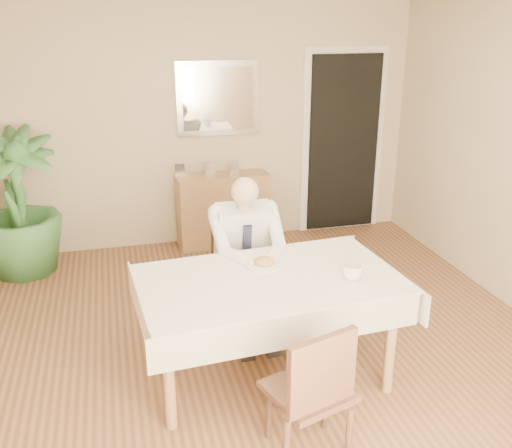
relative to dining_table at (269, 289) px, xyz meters
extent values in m
plane|color=brown|center=(0.03, 0.14, -0.67)|extent=(5.00, 5.00, 0.00)
cube|color=#CCB594|center=(0.03, 2.64, 0.63)|extent=(4.50, 0.02, 2.60)
cube|color=white|center=(1.58, 2.62, 0.33)|extent=(0.96, 0.03, 2.10)
cube|color=black|center=(1.58, 2.59, 0.33)|extent=(0.80, 0.05, 1.95)
cube|color=silver|center=(0.17, 2.61, 0.88)|extent=(0.86, 0.03, 0.76)
cube|color=white|center=(0.17, 2.59, 0.88)|extent=(0.74, 0.02, 0.64)
cube|color=#A47A4C|center=(0.00, 0.00, 0.05)|extent=(1.66, 1.02, 0.04)
cube|color=beige|center=(0.00, 0.00, 0.08)|extent=(1.77, 1.12, 0.01)
cube|color=beige|center=(0.00, -0.50, -0.03)|extent=(1.70, 0.14, 0.22)
cube|color=beige|center=(0.00, 0.50, -0.03)|extent=(1.70, 0.14, 0.22)
cube|color=beige|center=(-0.85, 0.00, -0.03)|extent=(0.09, 1.00, 0.22)
cube|color=beige|center=(0.85, 0.00, -0.03)|extent=(0.09, 1.00, 0.22)
cylinder|color=#A47A4C|center=(-0.72, -0.37, -0.32)|extent=(0.07, 0.07, 0.70)
cylinder|color=#A47A4C|center=(0.72, -0.37, -0.32)|extent=(0.07, 0.07, 0.70)
cylinder|color=#A47A4C|center=(-0.72, 0.37, -0.32)|extent=(0.07, 0.07, 0.70)
cylinder|color=#A47A4C|center=(0.72, 0.37, -0.32)|extent=(0.07, 0.07, 0.70)
cube|color=#3E271B|center=(0.00, 0.80, -0.23)|extent=(0.43, 0.43, 0.04)
cube|color=#3E271B|center=(0.00, 0.99, 0.02)|extent=(0.43, 0.04, 0.43)
cylinder|color=#3E271B|center=(-0.18, 0.62, -0.46)|extent=(0.04, 0.04, 0.42)
cylinder|color=#3E271B|center=(0.18, 0.62, -0.46)|extent=(0.04, 0.04, 0.42)
cylinder|color=#3E271B|center=(-0.18, 0.98, -0.46)|extent=(0.04, 0.04, 0.42)
cylinder|color=#3E271B|center=(0.18, 0.98, -0.46)|extent=(0.04, 0.04, 0.42)
cube|color=#3E271B|center=(0.01, -0.78, -0.24)|extent=(0.52, 0.52, 0.04)
cube|color=#3E271B|center=(0.01, -0.97, 0.00)|extent=(0.41, 0.16, 0.41)
cylinder|color=#3E271B|center=(0.18, -0.96, -0.47)|extent=(0.04, 0.04, 0.40)
cylinder|color=#3E271B|center=(-0.17, -0.60, -0.47)|extent=(0.04, 0.04, 0.40)
cylinder|color=#3E271B|center=(0.18, -0.60, -0.47)|extent=(0.04, 0.04, 0.40)
cube|color=silver|center=(0.00, 0.76, 0.08)|extent=(0.42, 0.31, 0.55)
cube|color=black|center=(0.00, 0.64, 0.05)|extent=(0.07, 0.08, 0.36)
cylinder|color=tan|center=(0.00, 0.71, 0.37)|extent=(0.09, 0.09, 0.08)
sphere|color=tan|center=(0.00, 0.69, 0.47)|extent=(0.21, 0.21, 0.21)
cube|color=black|center=(-0.10, 0.56, -0.15)|extent=(0.13, 0.42, 0.13)
cube|color=black|center=(0.10, 0.56, -0.15)|extent=(0.13, 0.42, 0.13)
cube|color=black|center=(-0.10, 0.38, -0.44)|extent=(0.11, 0.12, 0.45)
cube|color=black|center=(0.10, 0.38, -0.44)|extent=(0.11, 0.12, 0.45)
cube|color=black|center=(-0.10, 0.32, -0.63)|extent=(0.11, 0.26, 0.07)
cube|color=black|center=(0.10, 0.32, -0.63)|extent=(0.11, 0.26, 0.07)
cylinder|color=white|center=(0.02, 0.19, 0.09)|extent=(0.26, 0.26, 0.02)
ellipsoid|color=olive|center=(0.02, 0.19, 0.11)|extent=(0.14, 0.14, 0.06)
cylinder|color=silver|center=(0.06, 0.13, 0.11)|extent=(0.01, 0.13, 0.01)
cylinder|color=silver|center=(-0.02, 0.13, 0.11)|extent=(0.01, 0.13, 0.01)
imported|color=white|center=(0.52, -0.16, 0.13)|extent=(0.15, 0.15, 0.10)
cube|color=#A47A4C|center=(0.17, 2.46, -0.28)|extent=(0.99, 0.38, 0.78)
cube|color=silver|center=(-0.27, 2.50, 0.18)|extent=(0.10, 0.02, 0.14)
cube|color=silver|center=(0.05, 2.48, 0.18)|extent=(0.10, 0.02, 0.14)
cube|color=silver|center=(0.31, 2.49, 0.18)|extent=(0.10, 0.02, 0.14)
imported|color=#30602E|center=(-1.84, 2.22, 0.03)|extent=(0.83, 0.83, 1.40)
camera|label=1|loc=(-0.93, -3.25, 1.72)|focal=40.00mm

